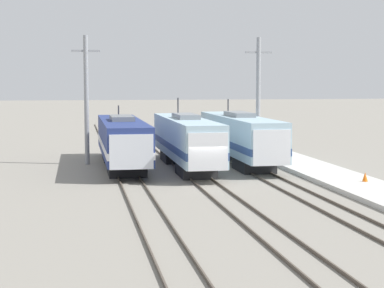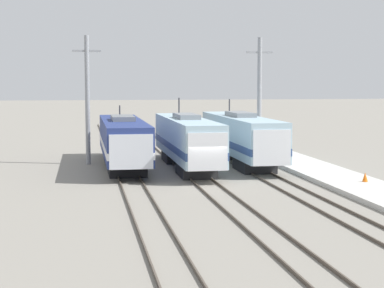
# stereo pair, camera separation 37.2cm
# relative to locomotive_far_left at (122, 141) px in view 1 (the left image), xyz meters

# --- Properties ---
(ground_plane) EXTENTS (400.00, 400.00, 0.00)m
(ground_plane) POSITION_rel_locomotive_far_left_xyz_m (4.71, -9.05, -2.05)
(ground_plane) COLOR gray
(rail_pair_far_left) EXTENTS (1.51, 120.00, 0.15)m
(rail_pair_far_left) POSITION_rel_locomotive_far_left_xyz_m (0.00, -9.05, -1.98)
(rail_pair_far_left) COLOR #4C4238
(rail_pair_far_left) RESTS_ON ground_plane
(rail_pair_center) EXTENTS (1.51, 120.00, 0.15)m
(rail_pair_center) POSITION_rel_locomotive_far_left_xyz_m (4.71, -9.05, -1.98)
(rail_pair_center) COLOR #4C4238
(rail_pair_center) RESTS_ON ground_plane
(rail_pair_far_right) EXTENTS (1.51, 120.00, 0.15)m
(rail_pair_far_right) POSITION_rel_locomotive_far_left_xyz_m (9.42, -9.05, -1.98)
(rail_pair_far_right) COLOR #4C4238
(rail_pair_far_right) RESTS_ON ground_plane
(locomotive_far_left) EXTENTS (3.12, 17.40, 4.62)m
(locomotive_far_left) POSITION_rel_locomotive_far_left_xyz_m (0.00, 0.00, 0.00)
(locomotive_far_left) COLOR black
(locomotive_far_left) RESTS_ON ground_plane
(locomotive_center) EXTENTS (2.82, 17.02, 5.28)m
(locomotive_center) POSITION_rel_locomotive_far_left_xyz_m (4.71, -1.75, 0.09)
(locomotive_center) COLOR #232326
(locomotive_center) RESTS_ON ground_plane
(locomotive_far_right) EXTENTS (2.88, 17.68, 5.10)m
(locomotive_far_right) POSITION_rel_locomotive_far_left_xyz_m (9.42, 0.24, 0.09)
(locomotive_far_right) COLOR #232326
(locomotive_far_right) RESTS_ON ground_plane
(catenary_tower_left) EXTENTS (2.25, 0.37, 10.23)m
(catenary_tower_left) POSITION_rel_locomotive_far_left_xyz_m (-2.65, 2.50, 3.22)
(catenary_tower_left) COLOR gray
(catenary_tower_left) RESTS_ON ground_plane
(catenary_tower_right) EXTENTS (2.25, 0.37, 10.23)m
(catenary_tower_right) POSITION_rel_locomotive_far_left_xyz_m (11.47, 2.50, 3.22)
(catenary_tower_right) COLOR gray
(catenary_tower_right) RESTS_ON ground_plane
(platform) EXTENTS (4.00, 120.00, 0.30)m
(platform) POSITION_rel_locomotive_far_left_xyz_m (13.77, -9.05, -1.90)
(platform) COLOR beige
(platform) RESTS_ON ground_plane
(traffic_cone) EXTENTS (0.35, 0.35, 0.60)m
(traffic_cone) POSITION_rel_locomotive_far_left_xyz_m (14.43, -11.64, -1.45)
(traffic_cone) COLOR orange
(traffic_cone) RESTS_ON platform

